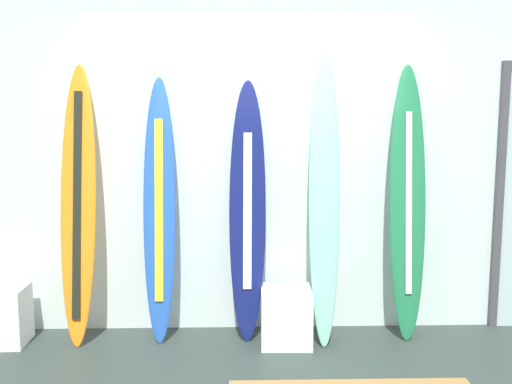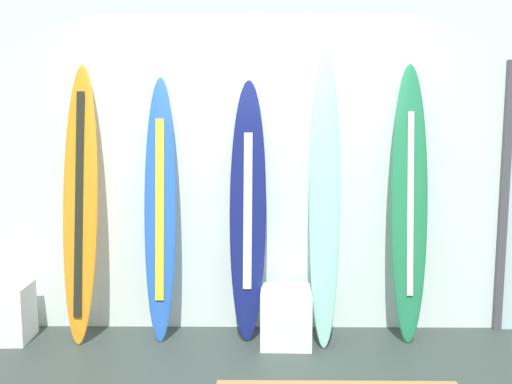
% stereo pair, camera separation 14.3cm
% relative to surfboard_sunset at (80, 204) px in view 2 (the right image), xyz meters
% --- Properties ---
extents(wall_back, '(7.20, 0.20, 2.80)m').
position_rel_surfboard_sunset_xyz_m(wall_back, '(1.31, 0.32, 0.34)').
color(wall_back, silver).
rests_on(wall_back, ground).
extents(surfboard_sunset, '(0.27, 0.40, 2.12)m').
position_rel_surfboard_sunset_xyz_m(surfboard_sunset, '(0.00, 0.00, 0.00)').
color(surfboard_sunset, orange).
rests_on(surfboard_sunset, ground).
extents(surfboard_cobalt, '(0.25, 0.33, 2.02)m').
position_rel_surfboard_sunset_xyz_m(surfboard_cobalt, '(0.60, 0.03, -0.07)').
color(surfboard_cobalt, '#265AB5').
rests_on(surfboard_cobalt, ground).
extents(surfboard_navy, '(0.30, 0.31, 2.00)m').
position_rel_surfboard_sunset_xyz_m(surfboard_navy, '(1.28, 0.04, -0.06)').
color(surfboard_navy, navy).
rests_on(surfboard_navy, ground).
extents(surfboard_seafoam, '(0.26, 0.45, 2.25)m').
position_rel_surfboard_sunset_xyz_m(surfboard_seafoam, '(1.86, -0.03, 0.05)').
color(surfboard_seafoam, '#86CCB5').
rests_on(surfboard_seafoam, ground).
extents(surfboard_emerald, '(0.29, 0.33, 2.12)m').
position_rel_surfboard_sunset_xyz_m(surfboard_emerald, '(2.51, 0.02, -0.01)').
color(surfboard_emerald, '#227A49').
rests_on(surfboard_emerald, ground).
extents(display_block_left, '(0.39, 0.39, 0.42)m').
position_rel_surfboard_sunset_xyz_m(display_block_left, '(1.57, -0.11, -0.85)').
color(display_block_left, white).
rests_on(display_block_left, ground).
extents(display_block_center, '(0.34, 0.34, 0.44)m').
position_rel_surfboard_sunset_xyz_m(display_block_center, '(-0.56, -0.08, -0.84)').
color(display_block_center, white).
rests_on(display_block_center, ground).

